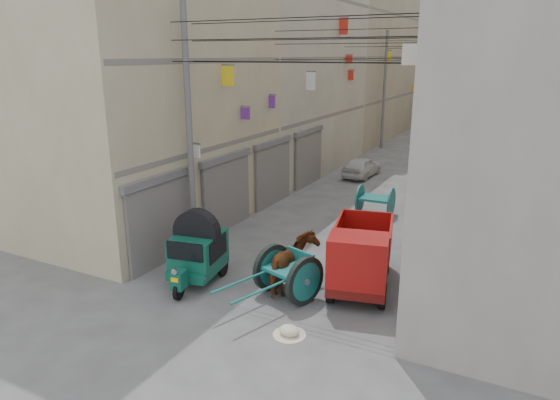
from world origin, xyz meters
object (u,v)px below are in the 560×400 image
Objects in this scene: feed_sack at (289,331)px; second_cart at (375,200)px; distant_car_grey at (487,132)px; tonga_cart at (288,273)px; mini_truck at (360,261)px; distant_car_white at (362,167)px; distant_car_green at (449,122)px; horse at (293,264)px; auto_rickshaw at (198,250)px.

second_cart is at bearing 95.44° from feed_sack.
distant_car_grey is (1.14, 32.55, 0.43)m from feed_sack.
distant_car_grey is at bearing 104.56° from tonga_cart.
mini_truck is 14.00m from distant_car_white.
mini_truck reaches higher than feed_sack.
horse is at bearing 96.69° from distant_car_green.
horse is (2.71, 0.73, -0.19)m from auto_rickshaw.
second_cart is 27.22m from distant_car_green.
distant_car_green is at bearing 91.69° from second_cart.
tonga_cart is 2.24× the size of second_cart.
auto_rickshaw is 0.66× the size of mini_truck.
second_cart is 0.44× the size of distant_car_white.
feed_sack is at bearing -43.92° from tonga_cart.
distant_car_white is (-3.60, 16.19, 0.42)m from feed_sack.
second_cart is at bearing 62.29° from auto_rickshaw.
tonga_cart reaches higher than distant_car_green.
distant_car_green is at bearing -89.87° from distant_car_white.
auto_rickshaw is at bearing 16.18° from horse.
mini_truck is 3.08m from feed_sack.
horse is 0.56× the size of distant_car_grey.
distant_car_white is at bearing 118.89° from tonga_cart.
distant_car_grey reaches higher than feed_sack.
tonga_cart reaches higher than second_cart.
auto_rickshaw is 0.77× the size of distant_car_white.
auto_rickshaw is 2.81m from horse.
distant_car_grey is at bearing 76.04° from mini_truck.
auto_rickshaw reaches higher than second_cart.
auto_rickshaw is at bearing 92.29° from distant_car_green.
horse reaches higher than second_cart.
feed_sack is at bearing 98.03° from distant_car_green.
feed_sack is 16.59m from distant_car_white.
feed_sack is (0.92, -1.75, -0.58)m from tonga_cart.
horse is (-0.01, -7.76, 0.14)m from second_cart.
second_cart is at bearing 108.58° from tonga_cart.
auto_rickshaw is 31.49m from distant_car_grey.
distant_car_white is 0.70× the size of distant_car_green.
second_cart is 7.76m from horse.
distant_car_grey is (2.08, 22.62, -0.10)m from second_cart.
tonga_cart is at bearing -91.36° from second_cart.
feed_sack is (0.95, -9.93, -0.53)m from second_cart.
distant_car_green is at bearing 93.84° from feed_sack.
mini_truck is 1.11× the size of distant_car_grey.
mini_truck is at bearing 8.26° from auto_rickshaw.
horse is (-0.04, 0.42, 0.09)m from tonga_cart.
second_cart reaches higher than distant_car_white.
mini_truck is at bearing 75.65° from feed_sack.
distant_car_white is at bearing 94.85° from mini_truck.
horse is 14.27m from distant_car_white.
distant_car_green reaches higher than distant_car_grey.
feed_sack is 0.15× the size of distant_car_grey.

